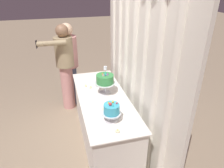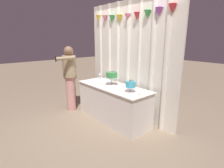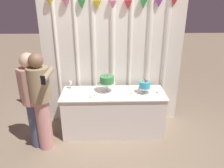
# 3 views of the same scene
# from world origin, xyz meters

# --- Properties ---
(ground_plane) EXTENTS (24.00, 24.00, 0.00)m
(ground_plane) POSITION_xyz_m (0.00, 0.00, 0.00)
(ground_plane) COLOR gray
(draped_curtain) EXTENTS (2.63, 0.16, 2.62)m
(draped_curtain) POSITION_xyz_m (0.04, 0.57, 1.37)
(draped_curtain) COLOR white
(draped_curtain) RESTS_ON ground_plane
(cake_table) EXTENTS (1.84, 0.68, 0.79)m
(cake_table) POSITION_xyz_m (0.00, 0.10, 0.40)
(cake_table) COLOR white
(cake_table) RESTS_ON ground_plane
(cake_display_nearleft) EXTENTS (0.30, 0.30, 0.34)m
(cake_display_nearleft) POSITION_xyz_m (-0.11, 0.16, 1.01)
(cake_display_nearleft) COLOR silver
(cake_display_nearleft) RESTS_ON cake_table
(cake_display_nearright) EXTENTS (0.23, 0.23, 0.26)m
(cake_display_nearright) POSITION_xyz_m (0.55, 0.08, 0.94)
(cake_display_nearright) COLOR silver
(cake_display_nearright) RESTS_ON cake_table
(wine_glass) EXTENTS (0.06, 0.06, 0.14)m
(wine_glass) POSITION_xyz_m (-0.79, 0.32, 0.90)
(wine_glass) COLOR silver
(wine_glass) RESTS_ON cake_table
(tealight_far_left) EXTENTS (0.04, 0.04, 0.03)m
(tealight_far_left) POSITION_xyz_m (-0.39, -0.09, 0.80)
(tealight_far_left) COLOR beige
(tealight_far_left) RESTS_ON cake_table
(tealight_near_left) EXTENTS (0.04, 0.04, 0.03)m
(tealight_near_left) POSITION_xyz_m (-0.32, -0.02, 0.80)
(tealight_near_left) COLOR beige
(tealight_near_left) RESTS_ON cake_table
(tealight_near_right) EXTENTS (0.05, 0.05, 0.03)m
(tealight_near_right) POSITION_xyz_m (0.31, 0.04, 0.80)
(tealight_near_right) COLOR beige
(tealight_near_right) RESTS_ON cake_table
(tealight_far_right) EXTENTS (0.05, 0.05, 0.04)m
(tealight_far_right) POSITION_xyz_m (0.78, 0.09, 0.80)
(tealight_far_right) COLOR beige
(tealight_far_right) RESTS_ON cake_table
(guest_man_dark_suit) EXTENTS (0.48, 0.45, 1.62)m
(guest_man_dark_suit) POSITION_xyz_m (-1.29, -0.26, 0.89)
(guest_man_dark_suit) COLOR #4C5675
(guest_man_dark_suit) RESTS_ON ground_plane
(guest_girl_blue_dress) EXTENTS (0.48, 0.63, 1.63)m
(guest_girl_blue_dress) POSITION_xyz_m (-1.15, -0.35, 0.90)
(guest_girl_blue_dress) COLOR #D6938E
(guest_girl_blue_dress) RESTS_ON ground_plane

